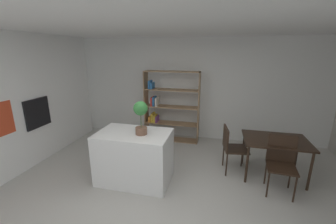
{
  "coord_description": "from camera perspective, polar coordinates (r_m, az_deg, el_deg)",
  "views": [
    {
      "loc": [
        0.81,
        -2.67,
        2.26
      ],
      "look_at": [
        -0.06,
        0.91,
        1.22
      ],
      "focal_mm": 22.96,
      "sensor_mm": 36.0,
      "label": 1
    }
  ],
  "objects": [
    {
      "name": "ground_plane",
      "position": [
        3.59,
        -2.71,
        -23.32
      ],
      "size": [
        9.65,
        9.65,
        0.0
      ],
      "primitive_type": "plane",
      "color": "beige"
    },
    {
      "name": "ceiling_slab",
      "position": [
        2.82,
        -3.47,
        23.66
      ],
      "size": [
        7.01,
        5.86,
        0.06
      ],
      "color": "white",
      "rests_on": "ground_plane"
    },
    {
      "name": "back_partition",
      "position": [
        5.71,
        5.34,
        6.08
      ],
      "size": [
        7.01,
        0.06,
        2.62
      ],
      "primitive_type": "cube",
      "color": "silver",
      "rests_on": "ground_plane"
    },
    {
      "name": "built_in_oven",
      "position": [
        5.12,
        -31.35,
        -0.19
      ],
      "size": [
        0.06,
        0.59,
        0.6
      ],
      "color": "black",
      "rests_on": "ground_plane"
    },
    {
      "name": "kitchen_island",
      "position": [
        3.95,
        -8.88,
        -11.65
      ],
      "size": [
        1.26,
        0.8,
        0.91
      ],
      "primitive_type": "cube",
      "color": "white",
      "rests_on": "ground_plane"
    },
    {
      "name": "potted_plant_on_island",
      "position": [
        3.57,
        -7.25,
        -0.62
      ],
      "size": [
        0.24,
        0.24,
        0.57
      ],
      "color": "brown",
      "rests_on": "kitchen_island"
    },
    {
      "name": "open_bookshelf",
      "position": [
        5.53,
        -0.33,
        1.04
      ],
      "size": [
        1.4,
        0.32,
        1.81
      ],
      "color": "#997551",
      "rests_on": "ground_plane"
    },
    {
      "name": "dining_table",
      "position": [
        4.39,
        26.63,
        -7.44
      ],
      "size": [
        1.11,
        0.81,
        0.73
      ],
      "color": "black",
      "rests_on": "ground_plane"
    },
    {
      "name": "dining_chair_island_side",
      "position": [
        4.3,
        16.36,
        -8.43
      ],
      "size": [
        0.49,
        0.5,
        0.9
      ],
      "rotation": [
        0.0,
        0.0,
        1.72
      ],
      "color": "black",
      "rests_on": "ground_plane"
    },
    {
      "name": "dining_chair_near",
      "position": [
        4.06,
        27.85,
        -11.01
      ],
      "size": [
        0.48,
        0.48,
        0.95
      ],
      "rotation": [
        0.0,
        0.0,
        -0.09
      ],
      "color": "black",
      "rests_on": "ground_plane"
    }
  ]
}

